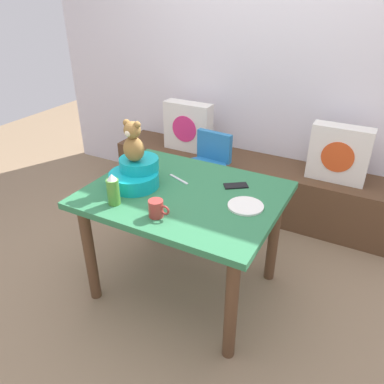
{
  "coord_description": "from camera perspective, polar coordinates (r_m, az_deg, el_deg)",
  "views": [
    {
      "loc": [
        0.97,
        -1.7,
        1.83
      ],
      "look_at": [
        0.0,
        0.1,
        0.69
      ],
      "focal_mm": 35.27,
      "sensor_mm": 36.0,
      "label": 1
    }
  ],
  "objects": [
    {
      "name": "ketchup_bottle",
      "position": [
        2.12,
        -11.84,
        0.3
      ],
      "size": [
        0.07,
        0.07,
        0.18
      ],
      "color": "#4C8C33",
      "rests_on": "dining_table"
    },
    {
      "name": "dinner_plate_near",
      "position": [
        2.11,
        8.11,
        -2.1
      ],
      "size": [
        0.2,
        0.2,
        0.01
      ],
      "primitive_type": "cylinder",
      "color": "white",
      "rests_on": "dining_table"
    },
    {
      "name": "dining_table",
      "position": [
        2.29,
        -1.18,
        -2.44
      ],
      "size": [
        1.13,
        0.9,
        0.74
      ],
      "color": "#2D7247",
      "rests_on": "ground_plane"
    },
    {
      "name": "highchair",
      "position": [
        3.03,
        2.1,
        3.58
      ],
      "size": [
        0.34,
        0.47,
        0.79
      ],
      "color": "#2672B2",
      "rests_on": "ground_plane"
    },
    {
      "name": "window_bench",
      "position": [
        3.45,
        8.68,
        1.14
      ],
      "size": [
        2.6,
        0.44,
        0.46
      ],
      "primitive_type": "cube",
      "color": "brown",
      "rests_on": "ground_plane"
    },
    {
      "name": "cell_phone",
      "position": [
        2.31,
        6.64,
        0.96
      ],
      "size": [
        0.16,
        0.14,
        0.01
      ],
      "primitive_type": "cube",
      "rotation": [
        0.0,
        0.0,
        2.19
      ],
      "color": "black",
      "rests_on": "dining_table"
    },
    {
      "name": "teddy_bear",
      "position": [
        2.23,
        -8.89,
        7.44
      ],
      "size": [
        0.13,
        0.12,
        0.25
      ],
      "color": "olive",
      "rests_on": "infant_seat_teal"
    },
    {
      "name": "infant_seat_teal",
      "position": [
        2.31,
        -8.5,
        2.69
      ],
      "size": [
        0.3,
        0.33,
        0.16
      ],
      "color": "#10A7B4",
      "rests_on": "dining_table"
    },
    {
      "name": "pillow_floral_right",
      "position": [
        3.11,
        21.35,
        5.39
      ],
      "size": [
        0.44,
        0.15,
        0.44
      ],
      "color": "white",
      "rests_on": "window_bench"
    },
    {
      "name": "table_fork",
      "position": [
        2.38,
        -2.03,
        1.95
      ],
      "size": [
        0.16,
        0.08,
        0.01
      ],
      "primitive_type": "cube",
      "rotation": [
        0.0,
        0.0,
        1.2
      ],
      "color": "silver",
      "rests_on": "dining_table"
    },
    {
      "name": "back_wall",
      "position": [
        3.36,
        11.83,
        19.48
      ],
      "size": [
        4.4,
        0.1,
        2.6
      ],
      "primitive_type": "cube",
      "color": "silver",
      "rests_on": "ground_plane"
    },
    {
      "name": "ground_plane",
      "position": [
        2.68,
        -1.04,
        -13.97
      ],
      "size": [
        8.0,
        8.0,
        0.0
      ],
      "primitive_type": "plane",
      "color": "#8C7256"
    },
    {
      "name": "pillow_floral_left",
      "position": [
        3.48,
        -0.6,
        9.85
      ],
      "size": [
        0.44,
        0.15,
        0.44
      ],
      "color": "white",
      "rests_on": "window_bench"
    },
    {
      "name": "coffee_mug",
      "position": [
        1.99,
        -5.33,
        -2.53
      ],
      "size": [
        0.12,
        0.08,
        0.09
      ],
      "color": "#9E332D",
      "rests_on": "dining_table"
    }
  ]
}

